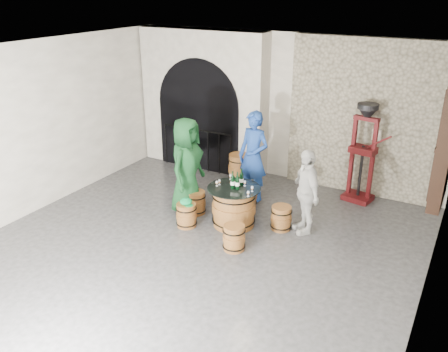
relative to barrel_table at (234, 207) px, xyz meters
The scene contains 30 objects.
ground 1.44m from the barrel_table, 96.59° to the right, with size 8.00×8.00×0.00m, color #2D2D2F.
wall_back 2.90m from the barrel_table, 93.49° to the left, with size 8.00×8.00×0.00m, color silver.
wall_left 4.10m from the barrel_table, 159.33° to the right, with size 8.00×8.00×0.00m, color silver.
wall_right 3.82m from the barrel_table, 22.46° to the right, with size 8.00×8.00×0.00m, color silver.
ceiling 3.15m from the barrel_table, 96.59° to the right, with size 8.00×8.00×0.00m, color beige.
stone_facing_panel 3.28m from the barrel_table, 57.34° to the left, with size 3.20×0.12×3.18m, color gray.
arched_opening 3.36m from the barrel_table, 131.15° to the left, with size 3.10×0.60×3.19m.
shuttered_window 3.67m from the barrel_table, 17.57° to the left, with size 0.23×1.10×2.00m.
barrel_table is the anchor object (origin of this frame).
barrel_stool_left 0.88m from the barrel_table, behind, with size 0.39×0.39×0.45m.
barrel_stool_far 0.88m from the barrel_table, 99.41° to the left, with size 0.39×0.39×0.45m.
barrel_stool_right 0.88m from the barrel_table, 18.61° to the left, with size 0.39×0.39×0.45m.
barrel_stool_near_right 0.88m from the barrel_table, 61.78° to the right, with size 0.39×0.39×0.45m.
barrel_stool_near_left 0.88m from the barrel_table, 147.86° to the right, with size 0.39×0.39×0.45m.
green_cap 0.87m from the barrel_table, 147.67° to the right, with size 0.26×0.22×0.12m.
person_green 1.21m from the barrel_table, behind, with size 0.91×0.59×1.87m, color #103A1A.
person_blue 1.34m from the barrel_table, 99.41° to the left, with size 0.67×0.44×1.84m, color navy.
person_white 1.33m from the barrel_table, 18.61° to the left, with size 0.91×0.38×1.55m, color silver.
wine_bottle_left 0.51m from the barrel_table, 104.89° to the right, with size 0.08×0.08×0.32m.
wine_bottle_center 0.51m from the barrel_table, 17.73° to the right, with size 0.08×0.08×0.32m.
wine_bottle_right 0.54m from the barrel_table, 67.13° to the left, with size 0.08×0.08×0.32m.
tasting_glass_a 0.53m from the barrel_table, 164.14° to the right, with size 0.05×0.05×0.10m, color #A86420, non-canonical shape.
tasting_glass_b 0.56m from the barrel_table, ahead, with size 0.05×0.05×0.10m, color #A86420, non-canonical shape.
tasting_glass_c 0.57m from the barrel_table, 127.33° to the left, with size 0.05×0.05×0.10m, color #A86420, non-canonical shape.
tasting_glass_d 0.47m from the barrel_table, 50.58° to the left, with size 0.05×0.05×0.10m, color #A86420, non-canonical shape.
tasting_glass_e 0.61m from the barrel_table, 28.71° to the right, with size 0.05×0.05×0.10m, color #A86420, non-canonical shape.
tasting_glass_f 0.52m from the barrel_table, behind, with size 0.05×0.05×0.10m, color #A86420, non-canonical shape.
side_barrel 2.05m from the barrel_table, 114.76° to the left, with size 0.48×0.48×0.64m.
corking_press 2.90m from the barrel_table, 51.89° to the left, with size 0.84×0.54×2.01m.
control_box 3.27m from the barrel_table, 52.68° to the left, with size 0.18×0.10×0.22m, color silver.
Camera 1 is at (3.76, -5.47, 4.16)m, focal length 38.00 mm.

